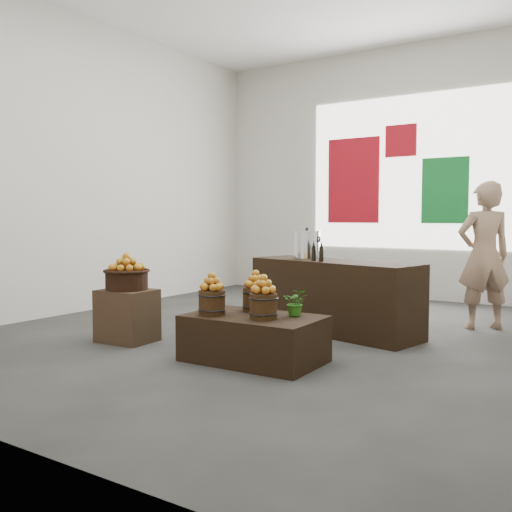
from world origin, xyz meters
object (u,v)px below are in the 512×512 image
Objects in this scene: crate at (127,316)px; wicker_basket at (127,280)px; display_table at (254,338)px; counter at (334,297)px; stock_pot_left at (307,246)px; shopper at (484,256)px.

wicker_basket is (0.00, 0.00, 0.37)m from crate.
counter is at bearing 86.81° from display_table.
counter is 6.47× the size of stock_pot_left.
wicker_basket reaches higher than display_table.
stock_pot_left is (1.21, 1.69, 0.69)m from crate.
crate is 0.32× the size of shopper.
stock_pot_left is at bearing 54.35° from crate.
crate is 1.56m from display_table.
crate is 1.25× the size of wicker_basket.
counter reaches higher than display_table.
stock_pot_left is (-0.35, 1.65, 0.76)m from display_table.
counter is at bearing -12.63° from stock_pot_left.
display_table is 0.61× the size of counter.
stock_pot_left is at bearing -6.02° from shopper.
counter is at bearing 44.86° from wicker_basket.
display_table is (1.56, 0.04, -0.43)m from wicker_basket.
stock_pot_left reaches higher than counter.
wicker_basket is 0.36× the size of display_table.
counter is 1.16× the size of shopper.
counter is at bearing 3.11° from shopper.
crate is at bearing -122.51° from counter.
shopper is at bearing 52.81° from counter.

